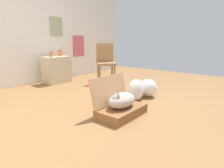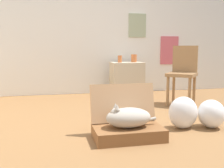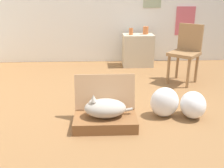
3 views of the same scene
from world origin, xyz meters
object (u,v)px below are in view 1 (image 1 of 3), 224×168
(chair, at_px, (106,62))
(cat, at_px, (121,100))
(plastic_bag_clear, at_px, (148,88))
(vase_short, at_px, (60,53))
(plastic_bag_white, at_px, (136,90))
(vase_tall, at_px, (51,54))
(suitcase_base, at_px, (122,111))
(side_table, at_px, (57,70))

(chair, bearing_deg, cat, -91.77)
(plastic_bag_clear, distance_m, vase_short, 2.33)
(cat, distance_m, plastic_bag_clear, 1.03)
(plastic_bag_white, bearing_deg, vase_tall, 94.14)
(suitcase_base, distance_m, side_table, 2.50)
(plastic_bag_white, relative_size, plastic_bag_clear, 1.10)
(suitcase_base, xyz_separation_m, vase_short, (0.82, 2.43, 0.62))
(suitcase_base, xyz_separation_m, cat, (-0.01, 0.00, 0.16))
(plastic_bag_white, height_order, chair, chair)
(cat, height_order, plastic_bag_clear, cat)
(vase_short, distance_m, chair, 1.14)
(suitcase_base, bearing_deg, vase_short, 71.39)
(cat, bearing_deg, chair, 47.29)
(plastic_bag_white, bearing_deg, plastic_bag_clear, -7.74)
(vase_tall, distance_m, vase_short, 0.30)
(plastic_bag_white, relative_size, vase_short, 2.45)
(vase_short, bearing_deg, vase_tall, -166.24)
(plastic_bag_clear, height_order, vase_tall, vase_tall)
(vase_tall, bearing_deg, cat, -102.82)
(plastic_bag_clear, height_order, chair, chair)
(plastic_bag_clear, relative_size, vase_tall, 2.51)
(suitcase_base, bearing_deg, vase_tall, 77.36)
(suitcase_base, relative_size, vase_tall, 5.25)
(plastic_bag_clear, distance_m, vase_tall, 2.30)
(suitcase_base, distance_m, plastic_bag_white, 0.73)
(cat, bearing_deg, vase_short, 71.22)
(side_table, height_order, vase_short, vase_short)
(plastic_bag_clear, bearing_deg, side_table, 98.43)
(chair, bearing_deg, side_table, 162.44)
(vase_short, xyz_separation_m, chair, (0.46, -1.03, -0.18))
(vase_tall, height_order, chair, chair)
(cat, height_order, plastic_bag_white, cat)
(suitcase_base, xyz_separation_m, plastic_bag_clear, (1.00, 0.17, 0.10))
(plastic_bag_white, height_order, plastic_bag_clear, plastic_bag_white)
(plastic_bag_white, distance_m, vase_short, 2.28)
(vase_short, bearing_deg, plastic_bag_white, -93.46)
(cat, bearing_deg, vase_tall, 77.18)
(cat, relative_size, plastic_bag_white, 1.47)
(vase_tall, bearing_deg, plastic_bag_white, -85.86)
(suitcase_base, xyz_separation_m, vase_tall, (0.53, 2.36, 0.61))
(suitcase_base, xyz_separation_m, side_table, (0.67, 2.39, 0.24))
(plastic_bag_clear, xyz_separation_m, vase_short, (-0.18, 2.26, 0.53))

